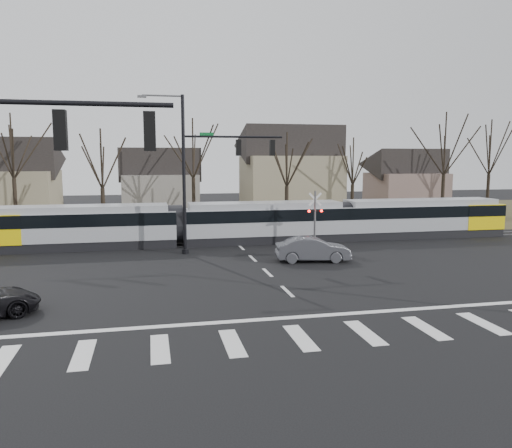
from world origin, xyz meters
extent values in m
plane|color=black|center=(0.00, 0.00, 0.00)|extent=(140.00, 140.00, 0.00)
cube|color=#38331E|center=(0.00, 32.00, 0.01)|extent=(140.00, 28.00, 0.01)
cube|color=silver|center=(-10.80, -4.00, 0.01)|extent=(0.60, 2.60, 0.01)
cube|color=silver|center=(-8.40, -4.00, 0.01)|extent=(0.60, 2.60, 0.01)
cube|color=silver|center=(-6.00, -4.00, 0.01)|extent=(0.60, 2.60, 0.01)
cube|color=silver|center=(-3.60, -4.00, 0.01)|extent=(0.60, 2.60, 0.01)
cube|color=silver|center=(-1.20, -4.00, 0.01)|extent=(0.60, 2.60, 0.01)
cube|color=silver|center=(1.20, -4.00, 0.01)|extent=(0.60, 2.60, 0.01)
cube|color=silver|center=(3.60, -4.00, 0.01)|extent=(0.60, 2.60, 0.01)
cube|color=silver|center=(6.00, -4.00, 0.01)|extent=(0.60, 2.60, 0.01)
cube|color=silver|center=(0.00, -1.80, 0.01)|extent=(28.00, 0.35, 0.01)
cube|color=silver|center=(0.00, 2.00, 0.01)|extent=(0.18, 2.00, 0.01)
cube|color=silver|center=(0.00, 6.00, 0.01)|extent=(0.18, 2.00, 0.01)
cube|color=silver|center=(0.00, 10.00, 0.01)|extent=(0.18, 2.00, 0.01)
cube|color=silver|center=(0.00, 14.00, 0.01)|extent=(0.18, 2.00, 0.01)
cube|color=silver|center=(0.00, 18.00, 0.01)|extent=(0.18, 2.00, 0.01)
cube|color=silver|center=(0.00, 22.00, 0.01)|extent=(0.18, 2.00, 0.01)
cube|color=silver|center=(0.00, 26.00, 0.01)|extent=(0.18, 2.00, 0.01)
cube|color=silver|center=(0.00, 30.00, 0.01)|extent=(0.18, 2.00, 0.01)
cube|color=#59595E|center=(0.00, 15.10, 0.03)|extent=(90.00, 0.12, 0.06)
cube|color=#59595E|center=(0.00, 16.50, 0.03)|extent=(90.00, 0.12, 0.06)
cube|color=gray|center=(-11.07, 16.00, 1.49)|extent=(13.26, 2.86, 2.98)
cube|color=black|center=(-11.07, 16.00, 2.09)|extent=(13.28, 2.90, 0.87)
cube|color=yellow|center=(-16.07, 16.00, 1.58)|extent=(3.26, 2.92, 1.99)
cube|color=gray|center=(2.19, 16.00, 1.49)|extent=(12.24, 2.86, 2.98)
cube|color=black|center=(2.19, 16.00, 2.09)|extent=(12.26, 2.90, 0.87)
cube|color=gray|center=(14.94, 16.00, 1.49)|extent=(13.26, 2.86, 2.98)
cube|color=black|center=(14.94, 16.00, 2.09)|extent=(13.28, 2.90, 0.87)
cube|color=yellow|center=(19.93, 16.00, 1.58)|extent=(3.26, 2.92, 1.99)
imported|color=#46474D|center=(3.39, 8.40, 0.74)|extent=(2.95, 4.96, 1.48)
cylinder|color=black|center=(-8.75, -6.00, 7.60)|extent=(6.50, 0.14, 0.14)
cube|color=black|center=(-8.43, -6.00, 6.90)|extent=(0.32, 0.32, 1.05)
sphere|color=#FF0C07|center=(-8.43, -6.00, 7.23)|extent=(0.22, 0.22, 0.22)
cube|color=black|center=(-6.15, -6.00, 6.90)|extent=(0.32, 0.32, 1.05)
sphere|color=#FF0C07|center=(-6.15, -6.00, 7.23)|extent=(0.22, 0.22, 0.22)
cylinder|color=black|center=(-4.00, 12.50, 5.10)|extent=(0.22, 0.22, 10.20)
cylinder|color=black|center=(-4.00, 12.50, 0.15)|extent=(0.44, 0.44, 0.30)
cylinder|color=black|center=(-0.75, 12.50, 7.60)|extent=(6.50, 0.14, 0.14)
cube|color=#0C5926|center=(-2.50, 12.50, 7.75)|extent=(0.90, 0.03, 0.22)
cube|color=black|center=(-0.42, 12.50, 6.90)|extent=(0.32, 0.32, 1.05)
sphere|color=#FF0C07|center=(-0.42, 12.50, 7.23)|extent=(0.22, 0.22, 0.22)
cube|color=black|center=(1.85, 12.50, 6.90)|extent=(0.32, 0.32, 1.05)
sphere|color=#FF0C07|center=(1.85, 12.50, 7.23)|extent=(0.22, 0.22, 0.22)
cube|color=#59595B|center=(-6.50, 12.50, 10.02)|extent=(0.55, 0.22, 0.14)
cylinder|color=#59595B|center=(5.00, 12.80, 2.00)|extent=(0.14, 0.14, 4.00)
cylinder|color=#59595B|center=(5.00, 12.80, 0.10)|extent=(0.36, 0.36, 0.20)
cube|color=silver|center=(5.00, 12.80, 3.40)|extent=(0.95, 0.04, 0.95)
cube|color=silver|center=(5.00, 12.80, 3.40)|extent=(0.95, 0.04, 0.95)
cube|color=black|center=(5.00, 12.80, 2.60)|extent=(1.00, 0.10, 0.12)
sphere|color=#FF0C07|center=(4.55, 12.72, 2.60)|extent=(0.18, 0.18, 0.18)
sphere|color=#FF0C07|center=(5.45, 12.72, 2.60)|extent=(0.18, 0.18, 0.18)
cube|color=#7E745B|center=(-20.00, 34.00, 2.50)|extent=(9.00, 8.00, 5.00)
cube|color=slate|center=(-5.00, 36.00, 2.25)|extent=(8.00, 7.00, 4.50)
cube|color=#7E745B|center=(9.00, 33.00, 3.25)|extent=(10.00, 8.00, 6.50)
cube|color=brown|center=(24.00, 35.00, 2.25)|extent=(8.00, 7.00, 4.50)
camera|label=1|loc=(-6.20, -19.96, 6.15)|focal=35.00mm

